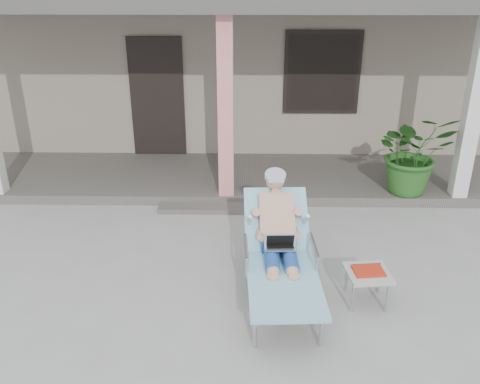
{
  "coord_description": "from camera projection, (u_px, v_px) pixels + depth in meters",
  "views": [
    {
      "loc": [
        0.34,
        -4.95,
        3.27
      ],
      "look_at": [
        0.23,
        0.6,
        0.85
      ],
      "focal_mm": 38.0,
      "sensor_mm": 36.0,
      "label": 1
    }
  ],
  "objects": [
    {
      "name": "house",
      "position": [
        234.0,
        51.0,
        11.13
      ],
      "size": [
        10.4,
        5.4,
        3.3
      ],
      "color": "gray",
      "rests_on": "ground"
    },
    {
      "name": "porch_overhang",
      "position": [
        227.0,
        7.0,
        7.43
      ],
      "size": [
        10.0,
        2.3,
        2.85
      ],
      "color": "silver",
      "rests_on": "porch_deck"
    },
    {
      "name": "potted_palm",
      "position": [
        413.0,
        153.0,
        7.58
      ],
      "size": [
        1.18,
        1.04,
        1.25
      ],
      "primitive_type": "imported",
      "rotation": [
        0.0,
        0.0,
        0.06
      ],
      "color": "#26591E",
      "rests_on": "porch_deck"
    },
    {
      "name": "porch_step",
      "position": [
        226.0,
        208.0,
        7.53
      ],
      "size": [
        2.0,
        0.3,
        0.07
      ],
      "primitive_type": "cube",
      "color": "#605B56",
      "rests_on": "ground"
    },
    {
      "name": "side_table",
      "position": [
        368.0,
        275.0,
        5.34
      ],
      "size": [
        0.49,
        0.49,
        0.4
      ],
      "rotation": [
        0.0,
        0.0,
        0.11
      ],
      "color": "#ADADA8",
      "rests_on": "ground"
    },
    {
      "name": "lounger",
      "position": [
        280.0,
        228.0,
        5.37
      ],
      "size": [
        0.81,
        1.96,
        1.26
      ],
      "rotation": [
        0.0,
        0.0,
        0.04
      ],
      "color": "#B7B7BC",
      "rests_on": "ground"
    },
    {
      "name": "porch_deck",
      "position": [
        229.0,
        177.0,
        8.57
      ],
      "size": [
        10.0,
        2.0,
        0.15
      ],
      "primitive_type": "cube",
      "color": "#605B56",
      "rests_on": "ground"
    },
    {
      "name": "ground",
      "position": [
        219.0,
        280.0,
        5.85
      ],
      "size": [
        60.0,
        60.0,
        0.0
      ],
      "primitive_type": "plane",
      "color": "#9E9E99",
      "rests_on": "ground"
    }
  ]
}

